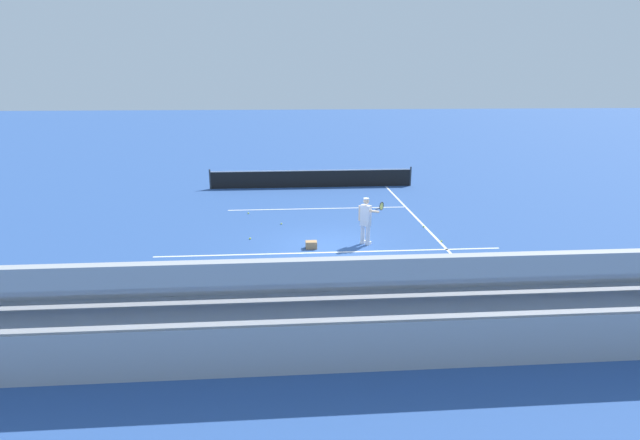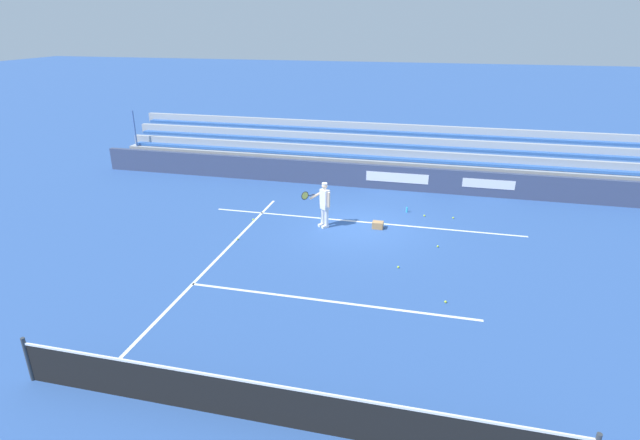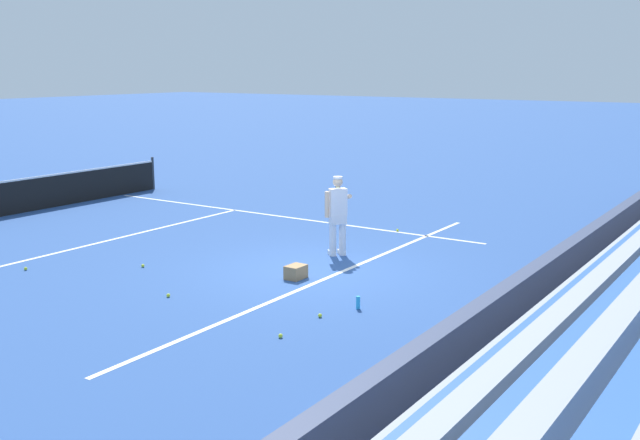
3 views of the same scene
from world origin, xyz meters
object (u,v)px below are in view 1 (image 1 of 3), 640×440
Objects in this scene: tennis_ball_near_player at (248,213)px; tennis_ball_toward_net at (424,226)px; tennis_ball_by_box at (228,267)px; tennis_ball_midcourt at (441,241)px; tennis_player at (366,220)px; water_bottle at (286,266)px; ball_box_cardboard at (311,245)px; tennis_net at (312,178)px; tennis_ball_stray_back at (250,239)px; tennis_ball_far_right at (281,224)px; tennis_ball_on_baseline at (263,266)px.

tennis_ball_toward_net is at bearing -19.93° from tennis_ball_near_player.
tennis_ball_by_box is (-7.43, -3.91, 0.00)m from tennis_ball_toward_net.
tennis_player is at bearing -179.43° from tennis_ball_midcourt.
ball_box_cardboard is at bearing 64.49° from water_bottle.
tennis_net reaches higher than tennis_ball_by_box.
tennis_ball_toward_net is (4.68, 2.23, -0.10)m from ball_box_cardboard.
tennis_ball_by_box is 1.85m from water_bottle.
tennis_ball_stray_back is (-4.21, 0.87, -0.86)m from tennis_player.
tennis_net reaches higher than ball_box_cardboard.
tennis_ball_near_player is at bearing 129.26° from tennis_ball_far_right.
ball_box_cardboard is (-1.99, -0.31, -0.76)m from tennis_player.
tennis_player is 6.44m from tennis_ball_near_player.
tennis_ball_midcourt is at bearing -67.03° from tennis_net.
tennis_ball_midcourt is (4.81, 0.34, -0.10)m from ball_box_cardboard.
tennis_ball_midcourt is 0.01× the size of tennis_net.
tennis_net reaches higher than tennis_ball_near_player.
tennis_net is at bearing 72.41° from tennis_ball_stray_back.
tennis_player reaches higher than tennis_ball_toward_net.
tennis_net is (2.28, 11.83, 0.46)m from tennis_ball_on_baseline.
tennis_ball_by_box is at bearing -148.65° from ball_box_cardboard.
tennis_ball_toward_net is 1.00× the size of tennis_ball_on_baseline.
tennis_ball_toward_net is (6.90, 1.05, 0.00)m from tennis_ball_stray_back.
tennis_ball_stray_back is at bearing 112.52° from water_bottle.
tennis_ball_far_right is 0.01× the size of tennis_net.
tennis_ball_by_box is at bearing -178.67° from tennis_ball_on_baseline.
tennis_player is 4.19m from tennis_ball_far_right.
tennis_ball_by_box is 0.01× the size of tennis_net.
tennis_ball_midcourt is at bearing -24.88° from tennis_ball_far_right.
tennis_ball_toward_net is (2.69, 1.92, -0.86)m from tennis_player.
tennis_ball_stray_back is 1.00× the size of tennis_ball_near_player.
water_bottle reaches higher than tennis_ball_midcourt.
tennis_ball_toward_net is at bearing -63.02° from tennis_net.
tennis_player reaches higher than tennis_ball_stray_back.
tennis_ball_far_right is at bearing 171.81° from tennis_ball_toward_net.
tennis_ball_near_player is 0.30× the size of water_bottle.
tennis_net is at bearing 116.98° from tennis_ball_toward_net.
ball_box_cardboard is at bearing -62.60° from tennis_ball_near_player.
tennis_ball_by_box and tennis_ball_near_player have the same top height.
water_bottle is at bearing -76.85° from tennis_ball_near_player.
tennis_ball_by_box is at bearing -157.23° from tennis_player.
ball_box_cardboard reaches higher than tennis_ball_midcourt.
tennis_ball_toward_net is at bearing 8.66° from tennis_ball_stray_back.
tennis_ball_by_box is (-0.53, -2.86, 0.00)m from tennis_ball_stray_back.
tennis_player is 7.80× the size of water_bottle.
tennis_ball_on_baseline is at bearing 1.33° from tennis_ball_by_box.
tennis_ball_midcourt is at bearing -86.23° from tennis_ball_toward_net.
tennis_player reaches higher than tennis_ball_near_player.
tennis_ball_toward_net is at bearing 25.51° from ball_box_cardboard.
tennis_ball_midcourt is at bearing 4.07° from ball_box_cardboard.
tennis_player is 3.42m from tennis_ball_toward_net.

